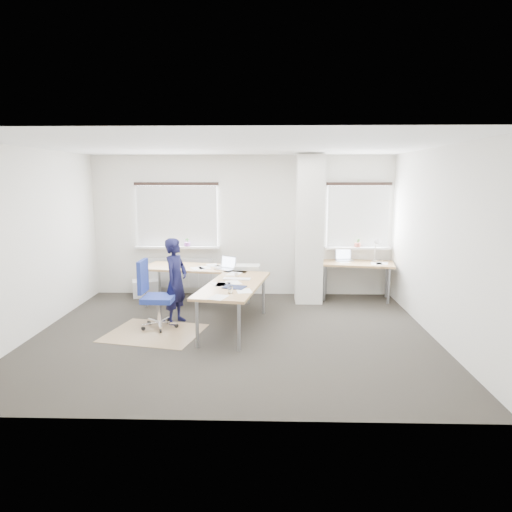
{
  "coord_description": "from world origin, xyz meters",
  "views": [
    {
      "loc": [
        0.53,
        -6.62,
        2.34
      ],
      "look_at": [
        0.32,
        0.9,
        1.06
      ],
      "focal_mm": 32.0,
      "sensor_mm": 36.0,
      "label": 1
    }
  ],
  "objects_px": {
    "desk_side": "(357,265)",
    "person": "(176,281)",
    "task_chair": "(156,309)",
    "desk_main": "(217,277)"
  },
  "relations": [
    {
      "from": "desk_main",
      "to": "task_chair",
      "type": "bearing_deg",
      "value": -133.53
    },
    {
      "from": "desk_side",
      "to": "person",
      "type": "bearing_deg",
      "value": -143.51
    },
    {
      "from": "desk_side",
      "to": "person",
      "type": "distance_m",
      "value": 3.6
    },
    {
      "from": "person",
      "to": "desk_main",
      "type": "bearing_deg",
      "value": -40.25
    },
    {
      "from": "task_chair",
      "to": "person",
      "type": "distance_m",
      "value": 0.55
    },
    {
      "from": "desk_side",
      "to": "task_chair",
      "type": "xyz_separation_m",
      "value": [
        -3.49,
        -1.87,
        -0.38
      ]
    },
    {
      "from": "desk_main",
      "to": "desk_side",
      "type": "distance_m",
      "value": 2.87
    },
    {
      "from": "task_chair",
      "to": "desk_side",
      "type": "bearing_deg",
      "value": 29.87
    },
    {
      "from": "task_chair",
      "to": "desk_main",
      "type": "bearing_deg",
      "value": 38.18
    },
    {
      "from": "desk_main",
      "to": "desk_side",
      "type": "height_order",
      "value": "desk_side"
    }
  ]
}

